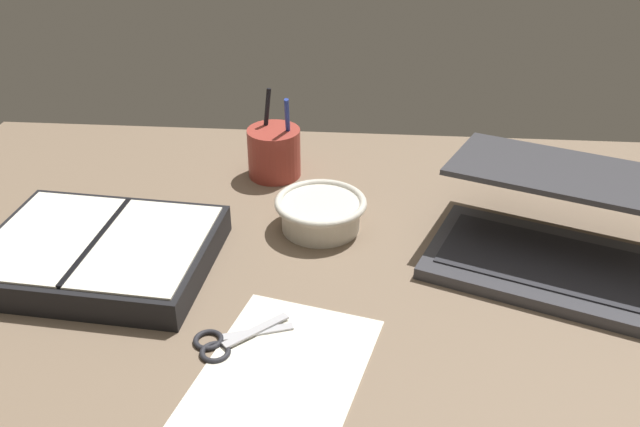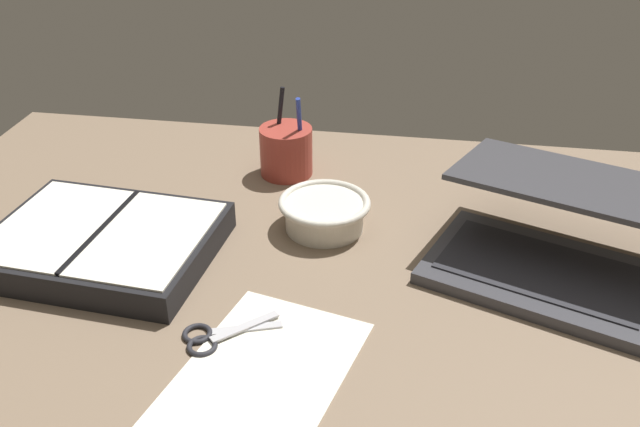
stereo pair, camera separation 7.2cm
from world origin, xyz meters
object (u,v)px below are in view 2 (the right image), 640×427
at_px(pen_cup, 286,151).
at_px(bowl, 325,212).
at_px(laptop, 552,242).
at_px(planner, 103,243).
at_px(scissors, 211,337).

bearing_deg(pen_cup, bowl, -61.19).
height_order(laptop, pen_cup, pen_cup).
xyz_separation_m(laptop, planner, (-0.65, -0.07, -0.03)).
relative_size(bowl, planner, 0.42).
bearing_deg(scissors, laptop, -3.88).
distance_m(laptop, bowl, 0.34).
relative_size(laptop, bowl, 2.75).
distance_m(pen_cup, planner, 0.38).
bearing_deg(scissors, bowl, 39.52).
height_order(laptop, planner, laptop).
height_order(bowl, pen_cup, pen_cup).
height_order(planner, scissors, planner).
xyz_separation_m(bowl, pen_cup, (-0.10, 0.18, 0.02)).
xyz_separation_m(laptop, pen_cup, (-0.43, 0.24, -0.00)).
height_order(laptop, scissors, laptop).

